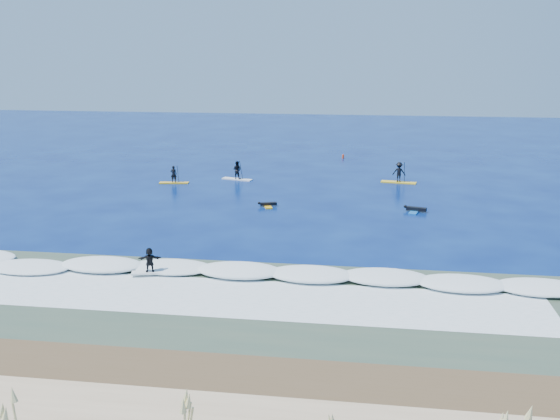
# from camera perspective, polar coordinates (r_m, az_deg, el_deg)

# --- Properties ---
(ground) EXTENTS (160.00, 160.00, 0.00)m
(ground) POSITION_cam_1_polar(r_m,az_deg,el_deg) (44.16, -2.46, -1.53)
(ground) COLOR #04144E
(ground) RESTS_ON ground
(wet_sand_strip) EXTENTS (90.00, 5.00, 0.08)m
(wet_sand_strip) POSITION_cam_1_polar(r_m,az_deg,el_deg) (24.86, -11.83, -15.11)
(wet_sand_strip) COLOR brown
(wet_sand_strip) RESTS_ON ground
(shallow_water) EXTENTS (90.00, 13.00, 0.01)m
(shallow_water) POSITION_cam_1_polar(r_m,az_deg,el_deg) (31.26, -7.18, -8.51)
(shallow_water) COLOR #364A39
(shallow_water) RESTS_ON ground
(breaking_wave) EXTENTS (40.00, 6.00, 0.30)m
(breaking_wave) POSITION_cam_1_polar(r_m,az_deg,el_deg) (34.86, -5.46, -6.00)
(breaking_wave) COLOR white
(breaking_wave) RESTS_ON ground
(whitewater) EXTENTS (34.00, 5.00, 0.02)m
(whitewater) POSITION_cam_1_polar(r_m,az_deg,el_deg) (32.16, -6.71, -7.84)
(whitewater) COLOR silver
(whitewater) RESTS_ON ground
(sup_paddler_left) EXTENTS (2.80, 1.01, 1.92)m
(sup_paddler_left) POSITION_cam_1_polar(r_m,az_deg,el_deg) (59.22, -9.69, 2.99)
(sup_paddler_left) COLOR yellow
(sup_paddler_left) RESTS_ON ground
(sup_paddler_center) EXTENTS (3.09, 1.52, 2.11)m
(sup_paddler_center) POSITION_cam_1_polar(r_m,az_deg,el_deg) (60.14, -3.95, 3.52)
(sup_paddler_center) COLOR white
(sup_paddler_center) RESTS_ON ground
(sup_paddler_right) EXTENTS (3.35, 1.39, 2.29)m
(sup_paddler_right) POSITION_cam_1_polar(r_m,az_deg,el_deg) (59.62, 10.83, 3.30)
(sup_paddler_right) COLOR yellow
(sup_paddler_right) RESTS_ON ground
(prone_paddler_near) EXTENTS (1.51, 2.00, 0.41)m
(prone_paddler_near) POSITION_cam_1_polar(r_m,az_deg,el_deg) (49.79, -1.16, 0.48)
(prone_paddler_near) COLOR yellow
(prone_paddler_near) RESTS_ON ground
(prone_paddler_far) EXTENTS (1.77, 2.31, 0.47)m
(prone_paddler_far) POSITION_cam_1_polar(r_m,az_deg,el_deg) (49.30, 12.26, 0.03)
(prone_paddler_far) COLOR #1862B4
(prone_paddler_far) RESTS_ON ground
(wave_surfer) EXTENTS (2.12, 1.07, 1.48)m
(wave_surfer) POSITION_cam_1_polar(r_m,az_deg,el_deg) (35.16, -11.82, -4.63)
(wave_surfer) COLOR white
(wave_surfer) RESTS_ON breaking_wave
(marker_buoy) EXTENTS (0.25, 0.25, 0.59)m
(marker_buoy) POSITION_cam_1_polar(r_m,az_deg,el_deg) (72.41, 5.79, 4.91)
(marker_buoy) COLOR #EB4014
(marker_buoy) RESTS_ON ground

